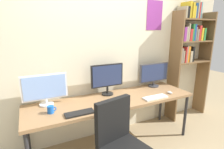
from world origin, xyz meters
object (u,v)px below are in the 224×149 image
object	(u,v)px
desk	(114,102)
bookshelf	(189,45)
monitor_right	(154,74)
coffee_mug	(51,109)
keyboard_right	(155,97)
monitor_center	(107,77)
keyboard_left	(80,113)
monitor_left	(45,89)
computer_mouse	(170,92)

from	to	relation	value
desk	bookshelf	world-z (taller)	bookshelf
desk	monitor_right	xyz separation A→B (m)	(0.88, 0.21, 0.27)
desk	coffee_mug	xyz separation A→B (m)	(-0.86, -0.06, 0.09)
desk	monitor_right	bearing A→B (deg)	13.57
monitor_right	keyboard_right	distance (m)	0.59
desk	monitor_right	size ratio (longest dim) A/B	4.17
desk	bookshelf	size ratio (longest dim) A/B	1.10
monitor_center	keyboard_left	distance (m)	0.76
monitor_center	coffee_mug	bearing A→B (deg)	-162.56
desk	monitor_center	bearing A→B (deg)	90.00
desk	coffee_mug	world-z (taller)	coffee_mug
monitor_left	coffee_mug	xyz separation A→B (m)	(0.02, -0.27, -0.18)
coffee_mug	desk	bearing A→B (deg)	3.83
monitor_right	coffee_mug	size ratio (longest dim) A/B	5.43
keyboard_left	computer_mouse	xyz separation A→B (m)	(1.44, 0.05, 0.01)
desk	monitor_right	world-z (taller)	monitor_right
coffee_mug	keyboard_right	bearing A→B (deg)	-6.93
computer_mouse	coffee_mug	xyz separation A→B (m)	(-1.74, 0.12, 0.03)
keyboard_left	monitor_left	bearing A→B (deg)	125.84
keyboard_right	coffee_mug	size ratio (longest dim) A/B	3.53
monitor_right	desk	bearing A→B (deg)	-166.43
desk	bookshelf	distance (m)	1.84
monitor_right	computer_mouse	size ratio (longest dim) A/B	6.00
monitor_center	keyboard_right	xyz separation A→B (m)	(0.56, -0.44, -0.26)
bookshelf	coffee_mug	distance (m)	2.63
bookshelf	coffee_mug	world-z (taller)	bookshelf
computer_mouse	coffee_mug	world-z (taller)	coffee_mug
monitor_left	monitor_right	size ratio (longest dim) A/B	0.98
monitor_right	computer_mouse	world-z (taller)	monitor_right
coffee_mug	monitor_center	bearing A→B (deg)	17.44
desk	computer_mouse	size ratio (longest dim) A/B	24.99
bookshelf	computer_mouse	bearing A→B (deg)	-152.73
bookshelf	monitor_right	distance (m)	0.92
monitor_center	coffee_mug	world-z (taller)	monitor_center
monitor_left	monitor_center	distance (m)	0.88
monitor_center	computer_mouse	size ratio (longest dim) A/B	5.30
monitor_left	computer_mouse	world-z (taller)	monitor_left
monitor_left	bookshelf	bearing A→B (deg)	0.40
keyboard_left	bookshelf	bearing A→B (deg)	11.62
desk	computer_mouse	world-z (taller)	computer_mouse
bookshelf	keyboard_left	size ratio (longest dim) A/B	6.35
computer_mouse	coffee_mug	size ratio (longest dim) A/B	0.91
monitor_right	keyboard_right	size ratio (longest dim) A/B	1.54
monitor_left	keyboard_right	bearing A→B (deg)	-17.08
monitor_left	keyboard_left	bearing A→B (deg)	-54.16
monitor_left	monitor_right	bearing A→B (deg)	-0.00
keyboard_right	computer_mouse	distance (m)	0.33
bookshelf	keyboard_right	size ratio (longest dim) A/B	5.83
keyboard_left	coffee_mug	bearing A→B (deg)	150.00
monitor_center	monitor_right	bearing A→B (deg)	0.00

